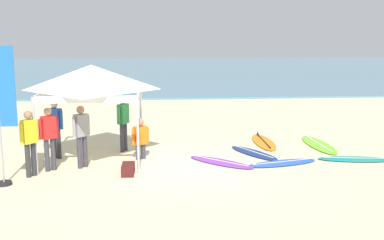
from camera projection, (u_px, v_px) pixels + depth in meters
ground_plane at (185, 167)px, 13.00m from camera, size 80.00×80.00×0.00m
sea at (164, 71)px, 43.07m from camera, size 80.00×36.00×0.10m
canopy_tent at (91, 78)px, 13.25m from camera, size 2.75×2.75×2.75m
surfboard_orange at (264, 142)px, 15.75m from camera, size 0.64×2.33×0.19m
surfboard_lime at (319, 145)px, 15.40m from camera, size 0.78×2.57×0.19m
surfboard_navy at (254, 153)px, 14.37m from camera, size 1.46×2.04×0.19m
surfboard_teal at (356, 159)px, 13.66m from camera, size 2.19×0.88×0.19m
surfboard_blue at (282, 163)px, 13.27m from camera, size 2.20×1.10×0.19m
surfboard_purple at (221, 162)px, 13.36m from camera, size 1.95×1.82×0.19m
person_grey at (81, 132)px, 12.77m from camera, size 0.41×0.42×1.71m
person_red at (49, 134)px, 12.49m from camera, size 0.45×0.40×1.71m
person_blue at (55, 125)px, 13.72m from camera, size 0.49×0.37×1.71m
person_green at (123, 120)px, 14.50m from camera, size 0.36×0.50×1.71m
person_yellow at (29, 139)px, 11.99m from camera, size 0.39×0.45×1.71m
person_orange at (140, 137)px, 13.67m from camera, size 0.49×0.37×1.20m
banner_flag at (4, 121)px, 11.21m from camera, size 0.60×0.36×3.40m
gear_bag_near_tent at (128, 169)px, 12.31m from camera, size 0.33×0.61×0.28m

